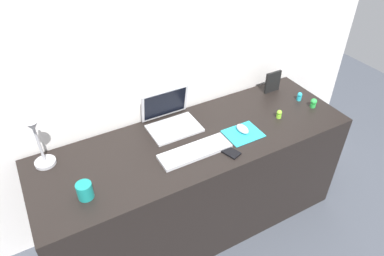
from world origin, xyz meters
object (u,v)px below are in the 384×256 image
Objects in this scene: picture_frame at (273,82)px; toy_figurine_cyan at (299,96)px; toy_figurine_lime at (279,114)px; cell_phone at (229,151)px; laptop at (170,117)px; keyboard at (195,151)px; toy_figurine_green at (314,103)px; coffee_mug at (85,191)px; desk_lamp at (39,145)px; mouse at (243,129)px.

picture_frame is 2.56× the size of toy_figurine_cyan.
cell_phone is at bearing -165.35° from toy_figurine_lime.
laptop is 0.73× the size of keyboard.
toy_figurine_cyan is at bearing 101.69° from toy_figurine_green.
toy_figurine_cyan is at bearing 5.82° from coffee_mug.
cell_phone is (0.17, -0.38, -0.05)m from laptop.
laptop is 2.34× the size of cell_phone.
desk_lamp is 5.24× the size of toy_figurine_green.
toy_figurine_green is (0.55, -0.01, 0.01)m from mouse.
mouse is 0.28m from toy_figurine_lime.
laptop reaches higher than toy_figurine_cyan.
keyboard is 6.98× the size of toy_figurine_cyan.
cell_phone is 2.32× the size of toy_figurine_lime.
cell_phone is at bearing -65.83° from laptop.
mouse reaches higher than cell_phone.
keyboard is 4.27× the size of mouse.
desk_lamp is 1.39m from toy_figurine_lime.
desk_lamp reaches higher than picture_frame.
desk_lamp is 0.35m from coffee_mug.
desk_lamp is at bearing 169.83° from toy_figurine_lime.
picture_frame reaches higher than toy_figurine_green.
toy_figurine_green is at bearing -68.35° from picture_frame.
desk_lamp is 5.98× the size of toy_figurine_lime.
toy_figurine_green is 1.07× the size of toy_figurine_cyan.
mouse is 0.54m from toy_figurine_cyan.
picture_frame is at bearing 13.26° from coffee_mug.
mouse is 0.64× the size of picture_frame.
coffee_mug is 1.45× the size of toy_figurine_cyan.
toy_figurine_cyan reaches higher than keyboard.
toy_figurine_lime is (0.62, -0.26, -0.03)m from laptop.
laptop is 0.74m from desk_lamp.
keyboard is at bearing 135.16° from cell_phone.
toy_figurine_cyan is at bearing -11.13° from laptop.
mouse is 1.13× the size of coffee_mug.
toy_figurine_lime is (1.36, -0.24, -0.13)m from desk_lamp.
keyboard is 1.24× the size of desk_lamp.
picture_frame is 0.20m from toy_figurine_cyan.
mouse is at bearing 4.82° from keyboard.
desk_lamp reaches higher than toy_figurine_green.
laptop is 0.89m from toy_figurine_cyan.
toy_figurine_cyan is 1.06× the size of toy_figurine_lime.
toy_figurine_green is (0.11, -0.28, -0.04)m from picture_frame.
laptop is 2.00× the size of picture_frame.
mouse is 0.21m from cell_phone.
toy_figurine_green is at bearing 1.71° from coffee_mug.
picture_frame is (0.78, 0.30, 0.06)m from keyboard.
coffee_mug reaches higher than toy_figurine_lime.
mouse is 0.75× the size of cell_phone.
laptop is 0.78m from picture_frame.
picture_frame is (0.78, 0.00, 0.02)m from laptop.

